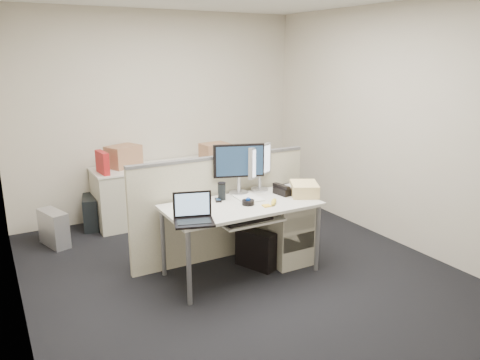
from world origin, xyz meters
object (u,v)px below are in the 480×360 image
desk (241,210)px  monitor_main (239,169)px  laptop (194,210)px  desk_phone (287,190)px

desk → monitor_main: 0.48m
monitor_main → laptop: 0.99m
laptop → monitor_main: bearing=55.0°
desk_phone → laptop: bearing=-171.9°
desk → desk_phone: (0.60, 0.08, 0.10)m
desk → monitor_main: size_ratio=2.84×
desk → monitor_main: (0.15, 0.32, 0.33)m
monitor_main → laptop: monitor_main is taller
desk → monitor_main: monitor_main is taller
desk → monitor_main: bearing=64.9°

